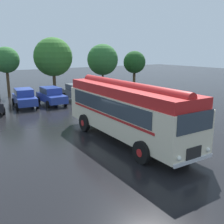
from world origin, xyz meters
TOP-DOWN VIEW (x-y plane):
  - ground_plane at (0.00, 0.00)m, footprint 120.00×120.00m
  - vintage_bus at (0.10, 0.55)m, footprint 3.11×10.20m
  - car_mid_left at (-2.18, 13.43)m, footprint 2.33×4.37m
  - car_mid_right at (0.30, 12.98)m, footprint 1.98×4.21m
  - car_far_right at (3.36, 13.70)m, footprint 2.05×4.24m
  - tree_centre at (-2.07, 19.62)m, footprint 2.86×2.86m
  - tree_right_of_centre at (3.00, 18.86)m, footprint 4.54×4.54m
  - tree_far_right at (9.53, 18.43)m, footprint 4.04×4.04m
  - tree_extra_right at (14.90, 18.41)m, footprint 3.14×3.14m

SIDE VIEW (x-z plane):
  - ground_plane at x=0.00m, z-range 0.00..0.00m
  - car_mid_left at x=-2.18m, z-range 0.02..1.68m
  - car_mid_right at x=0.30m, z-range 0.02..1.68m
  - car_far_right at x=3.36m, z-range 0.02..1.68m
  - vintage_bus at x=0.10m, z-range 0.15..3.64m
  - tree_extra_right at x=14.90m, z-range 0.95..5.99m
  - tree_far_right at x=9.53m, z-range 0.99..6.94m
  - tree_centre at x=-2.07m, z-range 1.31..6.86m
  - tree_right_of_centre at x=3.00m, z-range 1.11..7.75m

